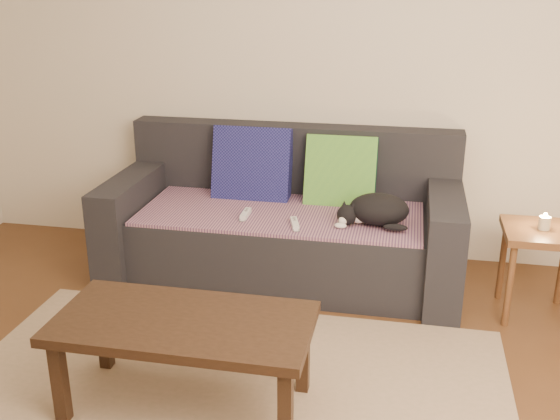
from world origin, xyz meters
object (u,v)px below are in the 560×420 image
(wii_remote_a, at_px, (246,214))
(coffee_table, at_px, (184,330))
(wii_remote_b, at_px, (295,224))
(sofa, at_px, (284,226))
(cat, at_px, (376,210))
(side_table, at_px, (541,245))

(wii_remote_a, bearing_deg, coffee_table, -179.20)
(wii_remote_a, height_order, wii_remote_b, same)
(sofa, bearing_deg, wii_remote_a, -129.85)
(cat, distance_m, wii_remote_a, 0.75)
(wii_remote_b, height_order, coffee_table, wii_remote_b)
(side_table, bearing_deg, sofa, 169.98)
(cat, bearing_deg, side_table, 13.82)
(cat, bearing_deg, wii_remote_a, -160.54)
(cat, bearing_deg, coffee_table, -102.54)
(sofa, relative_size, side_table, 4.19)
(side_table, height_order, coffee_table, side_table)
(wii_remote_b, relative_size, side_table, 0.30)
(cat, height_order, side_table, cat)
(wii_remote_a, xyz_separation_m, coffee_table, (0.04, -1.20, -0.08))
(cat, relative_size, wii_remote_a, 2.95)
(wii_remote_a, bearing_deg, side_table, -92.25)
(cat, bearing_deg, sofa, 178.33)
(wii_remote_a, relative_size, side_table, 0.30)
(coffee_table, bearing_deg, wii_remote_a, 91.85)
(sofa, relative_size, cat, 4.75)
(wii_remote_a, relative_size, coffee_table, 0.14)
(cat, xyz_separation_m, wii_remote_a, (-0.75, -0.02, -0.07))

